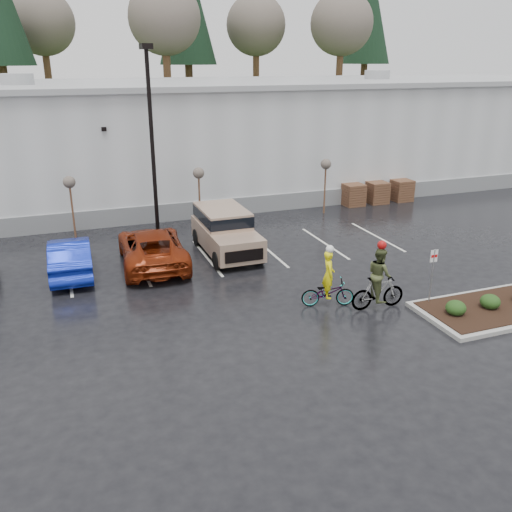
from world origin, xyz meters
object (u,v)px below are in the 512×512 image
object	(u,v)px
sapling_mid	(199,176)
car_red	(152,247)
suv_tan	(226,233)
cyclist_hivis	(328,287)
sapling_west	(70,186)
lamppost	(151,123)
cyclist_olive	(379,285)
fire_lane_sign	(432,270)
pallet_stack_b	(377,192)
sapling_east	(326,167)
pallet_stack_a	(353,195)
pallet_stack_c	(401,190)
car_blue	(70,256)

from	to	relation	value
sapling_mid	car_red	bearing A→B (deg)	-124.57
suv_tan	cyclist_hivis	size ratio (longest dim) A/B	2.17
sapling_west	car_red	bearing A→B (deg)	-58.99
lamppost	cyclist_olive	distance (m)	13.62
sapling_mid	fire_lane_sign	distance (m)	13.92
pallet_stack_b	fire_lane_sign	distance (m)	15.23
sapling_east	pallet_stack_b	size ratio (longest dim) A/B	2.37
pallet_stack_b	cyclist_hivis	size ratio (longest dim) A/B	0.57
suv_tan	lamppost	bearing A→B (deg)	123.46
pallet_stack_b	cyclist_hivis	distance (m)	15.94
sapling_west	pallet_stack_b	xyz separation A→B (m)	(18.20, 1.00, -2.05)
pallet_stack_a	cyclist_hivis	size ratio (longest dim) A/B	0.57
fire_lane_sign	pallet_stack_a	bearing A→B (deg)	71.19
pallet_stack_a	cyclist_hivis	xyz separation A→B (m)	(-8.20, -12.50, 0.05)
pallet_stack_c	cyclist_olive	distance (m)	16.72
suv_tan	fire_lane_sign	bearing A→B (deg)	-56.53
lamppost	car_blue	xyz separation A→B (m)	(-4.38, -3.96, -4.91)
pallet_stack_b	pallet_stack_c	xyz separation A→B (m)	(1.80, 0.00, 0.00)
cyclist_olive	fire_lane_sign	bearing A→B (deg)	-101.30
sapling_east	suv_tan	distance (m)	9.06
fire_lane_sign	suv_tan	xyz separation A→B (m)	(-5.29, 8.00, -0.38)
sapling_east	pallet_stack_c	world-z (taller)	sapling_east
sapling_mid	car_red	size ratio (longest dim) A/B	0.55
sapling_mid	sapling_east	size ratio (longest dim) A/B	1.00
sapling_east	pallet_stack_b	distance (m)	4.78
sapling_east	suv_tan	size ratio (longest dim) A/B	0.63
pallet_stack_a	suv_tan	xyz separation A→B (m)	(-9.99, -5.80, 0.35)
lamppost	cyclist_hivis	size ratio (longest dim) A/B	3.92
sapling_east	pallet_stack_b	xyz separation A→B (m)	(4.20, 1.00, -2.05)
suv_tan	cyclist_olive	world-z (taller)	cyclist_olive
car_red	cyclist_olive	distance (m)	10.02
pallet_stack_a	cyclist_olive	xyz separation A→B (m)	(-6.60, -13.32, 0.26)
lamppost	sapling_mid	bearing A→B (deg)	21.80
lamppost	sapling_mid	xyz separation A→B (m)	(2.50, 1.00, -2.96)
fire_lane_sign	car_red	size ratio (longest dim) A/B	0.38
sapling_east	pallet_stack_b	bearing A→B (deg)	13.39
lamppost	cyclist_olive	world-z (taller)	lamppost
suv_tan	cyclist_olive	distance (m)	8.25
sapling_mid	sapling_east	world-z (taller)	same
car_red	cyclist_hivis	distance (m)	8.34
pallet_stack_c	sapling_west	bearing A→B (deg)	-177.14
lamppost	sapling_west	world-z (taller)	lamppost
car_red	suv_tan	size ratio (longest dim) A/B	1.14
pallet_stack_c	cyclist_olive	size ratio (longest dim) A/B	0.52
pallet_stack_c	car_red	world-z (taller)	car_red
sapling_mid	suv_tan	world-z (taller)	sapling_mid
lamppost	suv_tan	distance (m)	6.51
pallet_stack_c	cyclist_hivis	size ratio (longest dim) A/B	0.57
sapling_east	pallet_stack_c	distance (m)	6.42
suv_tan	pallet_stack_b	bearing A→B (deg)	26.39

